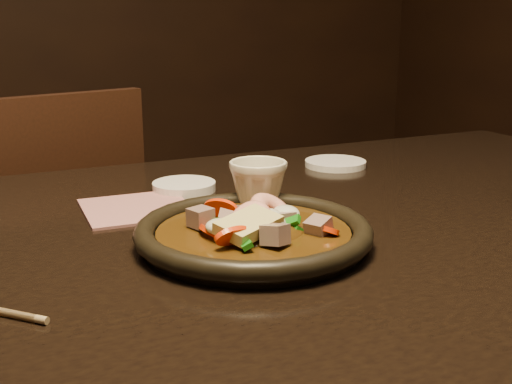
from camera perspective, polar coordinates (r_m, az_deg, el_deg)
name	(u,v)px	position (r m, az deg, el deg)	size (l,w,h in m)	color
table	(268,284)	(0.85, 1.11, -8.20)	(1.60, 0.90, 0.75)	black
chair	(40,273)	(1.48, -18.69, -6.87)	(0.50, 0.50, 0.87)	black
plate	(253,234)	(0.76, -0.23, -3.72)	(0.28, 0.28, 0.03)	black
stirfry	(256,228)	(0.76, -0.03, -3.25)	(0.17, 0.16, 0.06)	#38220A
soy_dish	(184,186)	(1.01, -6.41, 0.50)	(0.10, 0.10, 0.01)	white
saucer_right	(335,163)	(1.18, 7.07, 2.54)	(0.11, 0.11, 0.01)	white
tea_cup	(258,185)	(0.88, 0.19, 0.59)	(0.08, 0.07, 0.08)	beige
napkin	(137,208)	(0.92, -10.51, -1.43)	(0.15, 0.15, 0.00)	#A76767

